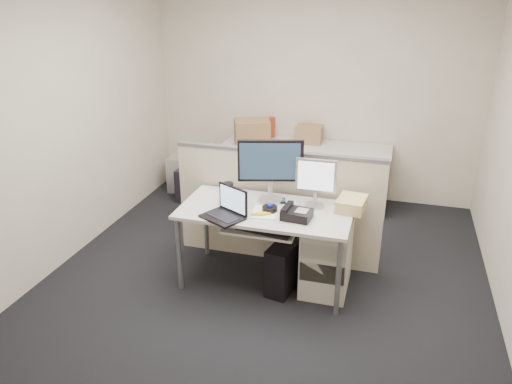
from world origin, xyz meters
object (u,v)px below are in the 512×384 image
(laptop, at_px, (222,205))
(desk_phone, at_px, (297,214))
(monitor_main, at_px, (270,171))
(desk, at_px, (266,216))

(laptop, bearing_deg, desk_phone, 43.60)
(monitor_main, bearing_deg, desk, -103.12)
(desk, xyz_separation_m, monitor_main, (-0.01, 0.18, 0.35))
(laptop, height_order, desk_phone, laptop)
(desk_phone, bearing_deg, monitor_main, 142.06)
(desk, bearing_deg, monitor_main, 92.42)
(monitor_main, bearing_deg, desk_phone, -59.23)
(desk, relative_size, laptop, 4.47)
(desk, xyz_separation_m, laptop, (-0.30, -0.28, 0.19))
(monitor_main, bearing_deg, laptop, -137.98)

